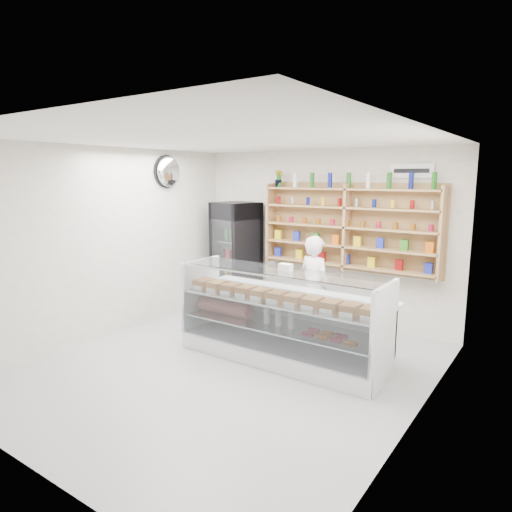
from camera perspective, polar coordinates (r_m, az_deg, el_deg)
The scene contains 8 objects.
room at distance 5.48m, azimuth -3.48°, elevation -0.30°, with size 5.00×5.00×5.00m.
display_counter at distance 6.03m, azimuth 3.16°, elevation -9.81°, with size 2.77×0.83×1.21m.
shop_worker at distance 6.72m, azimuth 7.34°, elevation -3.97°, with size 0.56×0.37×1.54m, color silver.
drinks_cooler at distance 8.13m, azimuth -2.51°, elevation -0.05°, with size 0.81×0.80×1.92m.
wall_shelving at distance 7.20m, azimuth 11.32°, elevation 3.54°, with size 2.84×0.28×1.33m.
potted_plant at distance 7.74m, azimuth 2.88°, elevation 9.64°, with size 0.15×0.12×0.28m, color #1E6626.
security_mirror at distance 7.74m, azimuth -10.85°, elevation 10.33°, with size 0.15×0.50×0.50m, color silver.
wall_sign at distance 6.98m, azimuth 18.89°, elevation 10.04°, with size 0.62×0.03×0.20m, color white.
Camera 1 is at (3.34, -4.24, 2.37)m, focal length 32.00 mm.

